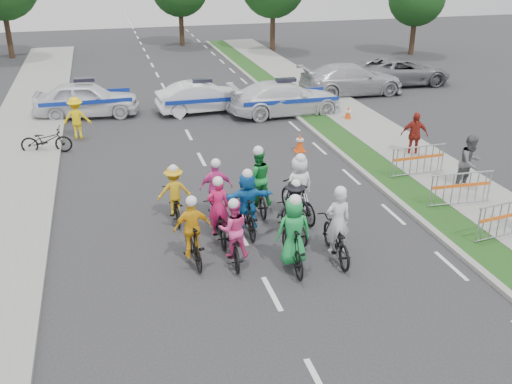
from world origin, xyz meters
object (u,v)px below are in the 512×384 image
object	(u,v)px
barrier_2	(418,162)
cone_1	(348,114)
police_car_0	(86,99)
spectator_1	(470,163)
rider_3	(193,237)
parked_bike	(46,140)
barrier_0	(506,221)
rider_0	(336,234)
rider_9	(216,195)
civilian_sedan	(352,79)
rider_10	(175,198)
rider_5	(247,206)
police_car_1	(203,97)
rider_4	(294,215)
rider_2	(233,238)
rider_1	(293,240)
civilian_suv	(402,71)
spectator_2	(414,135)
rider_8	(257,186)
marshal_hiviz	(77,118)
police_car_2	(286,98)
cone_0	(300,143)
rider_7	(298,194)
rider_6	(218,219)

from	to	relation	value
barrier_2	cone_1	world-z (taller)	barrier_2
police_car_0	spectator_1	size ratio (longest dim) A/B	2.59
rider_3	parked_bike	world-z (taller)	rider_3
barrier_0	rider_0	bearing A→B (deg)	176.06
parked_bike	rider_9	bearing A→B (deg)	-137.55
civilian_sedan	rider_10	bearing A→B (deg)	138.14
rider_5	police_car_1	world-z (taller)	rider_5
rider_5	rider_10	distance (m)	2.20
rider_4	rider_10	world-z (taller)	rider_4
rider_2	police_car_1	xyz separation A→B (m)	(1.71, 13.63, 0.05)
rider_1	rider_5	distance (m)	2.15
civilian_sedan	civilian_suv	xyz separation A→B (m)	(3.65, 1.39, -0.05)
rider_2	spectator_1	bearing A→B (deg)	-157.89
spectator_2	spectator_1	bearing A→B (deg)	-69.27
civilian_suv	cone_1	bearing A→B (deg)	138.44
civilian_sedan	barrier_2	size ratio (longest dim) A/B	2.72
cone_1	rider_8	bearing A→B (deg)	-129.07
marshal_hiviz	rider_8	bearing A→B (deg)	126.90
police_car_0	civilian_suv	xyz separation A→B (m)	(16.86, 1.94, -0.05)
rider_4	police_car_0	xyz separation A→B (m)	(-5.32, 13.55, 0.12)
rider_0	marshal_hiviz	xyz separation A→B (m)	(-6.37, 11.62, 0.19)
police_car_2	cone_0	size ratio (longest dim) A/B	7.43
rider_9	police_car_0	distance (m)	12.40
police_car_0	civilian_suv	distance (m)	16.97
rider_2	rider_10	size ratio (longest dim) A/B	1.03
rider_0	spectator_1	world-z (taller)	rider_0
rider_2	rider_8	xyz separation A→B (m)	(1.36, 2.74, 0.09)
cone_1	police_car_0	bearing A→B (deg)	160.67
rider_1	rider_7	size ratio (longest dim) A/B	0.99
rider_8	rider_9	distance (m)	1.31
rider_3	rider_5	size ratio (longest dim) A/B	0.97
rider_5	spectator_2	size ratio (longest dim) A/B	1.12
rider_3	civilian_suv	distance (m)	21.54
rider_2	rider_7	distance (m)	2.98
police_car_0	cone_1	world-z (taller)	police_car_0
police_car_1	rider_6	bearing A→B (deg)	167.45
police_car_2	civilian_suv	distance (m)	9.01
rider_2	police_car_1	size ratio (longest dim) A/B	0.41
rider_7	cone_0	xyz separation A→B (m)	(1.95, 5.43, -0.44)
rider_5	spectator_1	xyz separation A→B (m)	(7.59, 1.10, 0.10)
spectator_1	rider_4	bearing A→B (deg)	177.59
spectator_2	barrier_0	world-z (taller)	spectator_2
rider_4	police_car_0	distance (m)	14.56
rider_10	civilian_suv	size ratio (longest dim) A/B	0.32
police_car_2	rider_10	bearing A→B (deg)	145.53
civilian_suv	parked_bike	size ratio (longest dim) A/B	2.85
rider_3	barrier_0	bearing A→B (deg)	168.76
rider_2	police_car_1	world-z (taller)	rider_2
police_car_2	barrier_2	distance (m)	8.73
rider_9	spectator_1	world-z (taller)	rider_9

